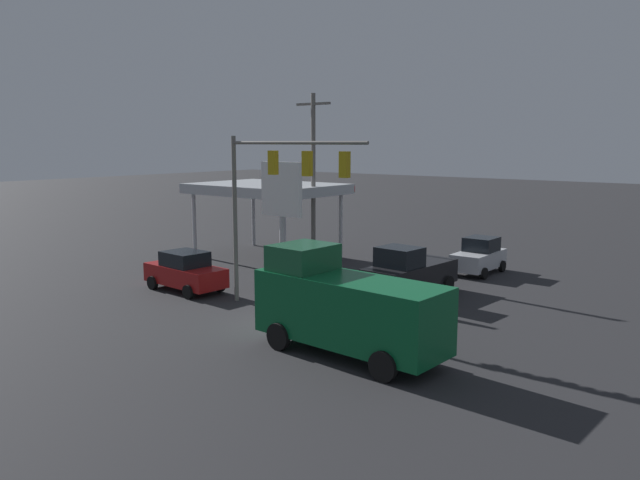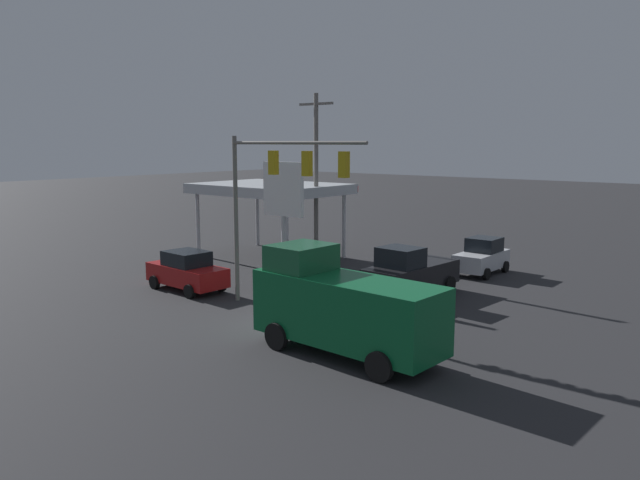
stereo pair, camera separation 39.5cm
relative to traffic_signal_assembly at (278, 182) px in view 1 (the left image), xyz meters
name	(u,v)px [view 1 (the left image)]	position (x,y,z in m)	size (l,w,h in m)	color
ground_plane	(289,323)	(-1.64, 1.26, -5.50)	(200.00, 200.00, 0.00)	#262628
traffic_signal_assembly	(278,182)	(0.00, 0.00, 0.00)	(7.20, 0.43, 7.41)	slate
utility_pole	(313,175)	(5.20, -8.77, -0.28)	(2.40, 0.26, 9.88)	slate
gas_station_canopy	(267,190)	(8.96, -8.85, -1.27)	(8.72, 6.53, 4.59)	#B2B7BC
price_sign	(281,195)	(3.43, -4.03, -1.00)	(2.53, 0.27, 6.16)	#B7B7BC
sedan_far	(185,271)	(5.90, 0.23, -4.55)	(4.49, 2.25, 1.93)	maroon
pickup_parked	(408,272)	(-3.07, -5.61, -4.40)	(2.58, 5.34, 2.40)	black
delivery_truck	(345,306)	(-5.57, 2.86, -3.81)	(6.90, 2.81, 3.58)	#0C592D
hatchback_crossing	(479,256)	(-3.52, -12.47, -4.56)	(1.97, 3.80, 1.97)	silver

